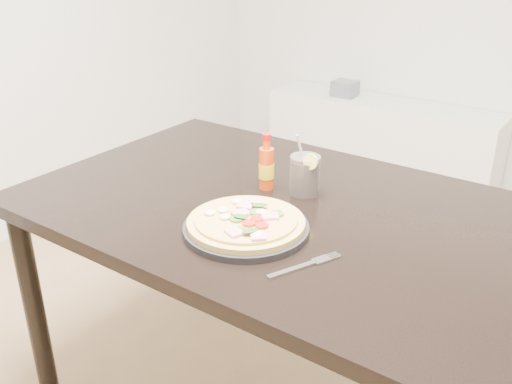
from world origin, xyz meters
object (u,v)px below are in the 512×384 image
Objects in this scene: hot_sauce_bottle at (266,167)px; media_console at (380,142)px; plate at (246,228)px; cola_cup at (305,176)px; dining_table at (281,231)px; fork at (307,265)px; pizza at (246,221)px.

hot_sauce_bottle is 2.03m from media_console.
cola_cup is at bearing 89.82° from plate.
dining_table is 7.84× the size of fork.
media_console is at bearing 104.61° from plate.
hot_sauce_bottle is (-0.11, 0.24, 0.04)m from pizza.
fork is at bearing -14.35° from plate.
hot_sauce_bottle is 0.11m from cola_cup.
dining_table is 4.86× the size of pizza.
cola_cup is (0.00, 0.27, 0.04)m from plate.
plate is at bearing -86.03° from dining_table.
dining_table is 2.07m from media_console.
media_console is (-0.56, 2.14, -0.53)m from pizza.
cola_cup is at bearing 17.64° from hot_sauce_bottle.
hot_sauce_bottle is 0.91× the size of fork.
cola_cup is at bearing 145.98° from fork.
hot_sauce_bottle reaches higher than dining_table.
cola_cup reaches higher than pizza.
plate is 0.02m from pizza.
plate is 0.27m from hot_sauce_bottle.
cola_cup is at bearing 89.86° from pizza.
cola_cup is 0.39m from fork.
fork is (0.31, -0.29, -0.06)m from hot_sauce_bottle.
hot_sauce_bottle reaches higher than plate.
pizza is at bearing -85.97° from dining_table.
media_console is (-0.76, 2.19, -0.50)m from fork.
fork reaches higher than dining_table.
media_console is at bearing 106.67° from cola_cup.
pizza is (0.00, -0.00, 0.02)m from plate.
plate is 0.22× the size of media_console.
hot_sauce_bottle is at bearing 146.58° from dining_table.
cola_cup reaches higher than dining_table.
fork is at bearing -47.07° from dining_table.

